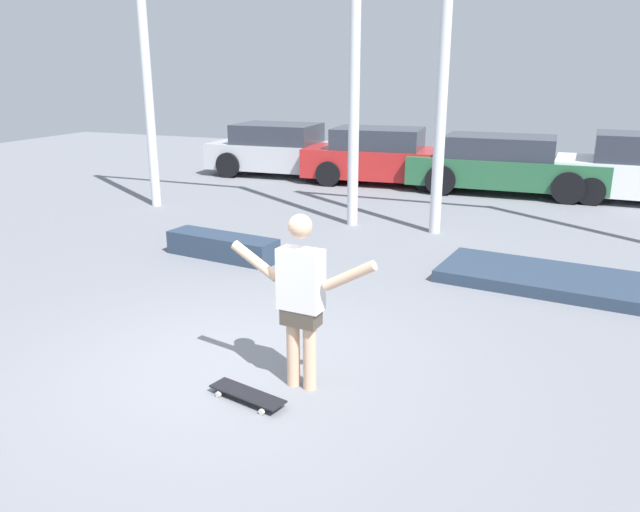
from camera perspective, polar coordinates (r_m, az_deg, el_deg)
The scene contains 10 objects.
ground_plane at distance 6.51m, azimuth -8.21°, elevation -9.99°, with size 36.00×36.00×0.00m, color slate.
skateboarder at distance 5.71m, azimuth -1.76°, elevation -3.52°, with size 1.47×0.24×1.69m.
skateboard at distance 5.87m, azimuth -6.66°, elevation -12.44°, with size 0.80×0.38×0.08m.
grind_box at distance 10.03m, azimuth -8.92°, elevation 0.88°, with size 1.88×0.51×0.37m, color #28384C.
manual_pad at distance 9.28m, azimuth 19.75°, elevation -1.92°, with size 2.81×1.35×0.17m, color #28384C.
canopy_support_left at distance 12.64m, azimuth -7.17°, elevation 20.41°, with size 4.73×0.20×6.27m.
canopy_support_right at distance 11.09m, azimuth 23.73°, elevation 19.68°, with size 4.73×0.20×6.27m.
parked_car_silver at distance 17.56m, azimuth -3.54°, elevation 9.62°, with size 4.07×2.13×1.40m.
parked_car_red at distance 16.32m, azimuth 5.70°, elevation 9.00°, with size 4.14×2.09×1.41m.
parked_car_green at distance 15.62m, azimuth 16.51°, elevation 7.98°, with size 4.56×1.92×1.35m.
Camera 1 is at (3.00, -4.98, 2.94)m, focal length 35.00 mm.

